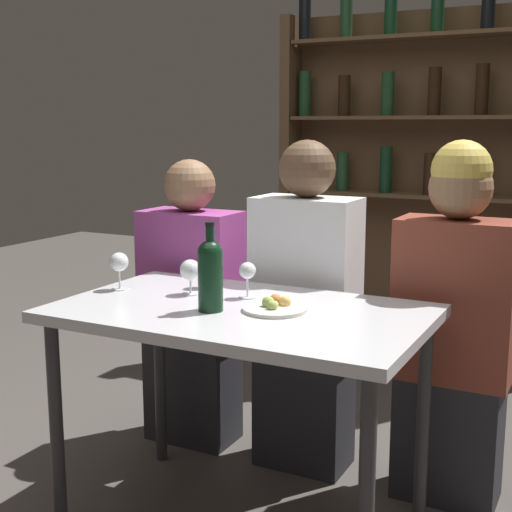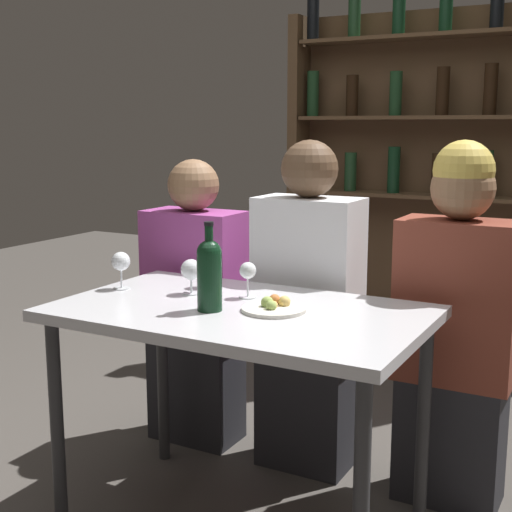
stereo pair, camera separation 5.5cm
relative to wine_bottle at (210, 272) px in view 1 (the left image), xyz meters
name	(u,v)px [view 1 (the left image)]	position (x,y,z in m)	size (l,w,h in m)	color
dining_table	(241,332)	(0.07, 0.07, -0.20)	(1.17, 0.70, 0.76)	silver
wine_rack_wall	(410,170)	(0.07, 2.03, 0.20)	(1.46, 0.21, 2.05)	#4C3823
wine_bottle	(210,272)	(0.00, 0.00, 0.00)	(0.08, 0.08, 0.28)	black
wine_glass_0	(119,263)	(-0.43, 0.10, -0.03)	(0.07, 0.07, 0.13)	silver
wine_glass_1	(190,271)	(-0.17, 0.16, -0.04)	(0.07, 0.07, 0.12)	silver
wine_glass_2	(247,273)	(0.02, 0.20, -0.04)	(0.06, 0.06, 0.12)	silver
wine_glass_3	(206,263)	(-0.18, 0.27, -0.03)	(0.06, 0.06, 0.13)	silver
food_plate_0	(275,307)	(0.18, 0.09, -0.11)	(0.20, 0.20, 0.04)	silver
seated_person_left	(192,311)	(-0.45, 0.59, -0.32)	(0.40, 0.22, 1.19)	#26262B
seated_person_center	(306,316)	(0.07, 0.59, -0.27)	(0.39, 0.22, 1.28)	#26262B
seated_person_right	(453,329)	(0.63, 0.59, -0.25)	(0.40, 0.22, 1.28)	#26262B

